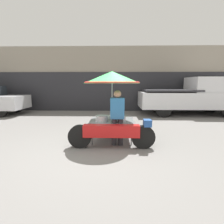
{
  "coord_description": "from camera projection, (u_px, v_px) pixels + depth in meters",
  "views": [
    {
      "loc": [
        0.52,
        -4.38,
        1.72
      ],
      "look_at": [
        0.37,
        0.7,
        0.88
      ],
      "focal_mm": 28.0,
      "sensor_mm": 36.0,
      "label": 1
    }
  ],
  "objects": [
    {
      "name": "vendor_motorcycle_cart",
      "position": [
        112.0,
        91.0,
        5.0
      ],
      "size": [
        2.31,
        1.63,
        2.06
      ],
      "color": "black",
      "rests_on": "ground"
    },
    {
      "name": "shopfront_building",
      "position": [
        109.0,
        80.0,
        11.75
      ],
      "size": [
        28.0,
        2.06,
        3.94
      ],
      "color": "gray",
      "rests_on": "ground"
    },
    {
      "name": "ground_plane",
      "position": [
        97.0,
        149.0,
        4.62
      ],
      "size": [
        36.0,
        36.0,
        0.0
      ],
      "primitive_type": "plane",
      "color": "slate"
    },
    {
      "name": "pickup_truck",
      "position": [
        193.0,
        97.0,
        9.58
      ],
      "size": [
        5.48,
        1.98,
        2.04
      ],
      "color": "black",
      "rests_on": "ground"
    },
    {
      "name": "vendor_person",
      "position": [
        117.0,
        115.0,
        4.79
      ],
      "size": [
        0.38,
        0.22,
        1.53
      ],
      "color": "#2D2D33",
      "rests_on": "ground"
    }
  ]
}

